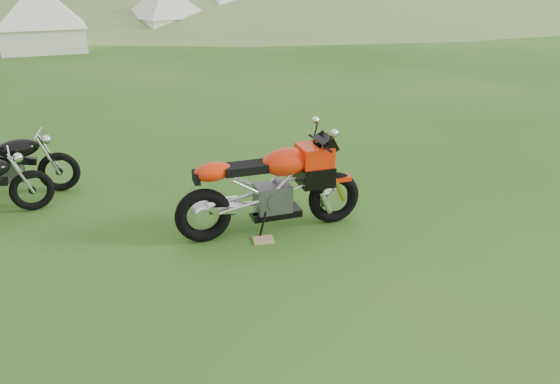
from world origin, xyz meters
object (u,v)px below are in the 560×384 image
vintage_moto_a (8,163)px  tent_mid (166,8)px  tent_right (230,4)px  plywood_board (263,240)px  sport_motorcycle (271,181)px  tent_left (41,15)px  caravan (324,6)px

vintage_moto_a → tent_mid: size_ratio=0.68×
tent_right → plywood_board: bearing=-116.8°
sport_motorcycle → tent_left: (-0.82, 17.37, 0.58)m
tent_mid → caravan: bearing=-13.9°
plywood_board → tent_left: tent_left is taller
tent_right → caravan: size_ratio=0.66×
vintage_moto_a → tent_mid: tent_mid is taller
sport_motorcycle → vintage_moto_a: (-2.82, 2.77, -0.19)m
tent_left → tent_right: 8.99m
plywood_board → tent_right: 21.64m
sport_motorcycle → tent_mid: (4.53, 19.33, 0.50)m
tent_right → sport_motorcycle: bearing=-116.5°
tent_mid → tent_left: bearing=-171.3°
tent_left → tent_right: tent_left is taller
tent_right → tent_mid: bearing=-175.8°
tent_mid → vintage_moto_a: bearing=-125.3°
caravan → sport_motorcycle: bearing=-111.6°
caravan → plywood_board: bearing=-111.7°
tent_mid → tent_right: bearing=-2.2°
sport_motorcycle → caravan: size_ratio=0.53×
plywood_board → vintage_moto_a: 3.98m
sport_motorcycle → caravan: caravan is taller
sport_motorcycle → tent_mid: 19.86m
tent_left → tent_mid: (5.35, 1.96, -0.08)m
plywood_board → tent_mid: (4.73, 19.53, 1.18)m
tent_right → caravan: (4.72, -0.89, -0.22)m
plywood_board → vintage_moto_a: (-2.61, 2.97, 0.48)m
tent_left → tent_mid: bearing=26.3°
sport_motorcycle → vintage_moto_a: 3.96m
sport_motorcycle → tent_right: bearing=77.8°
sport_motorcycle → tent_left: 17.40m
vintage_moto_a → tent_mid: 18.13m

